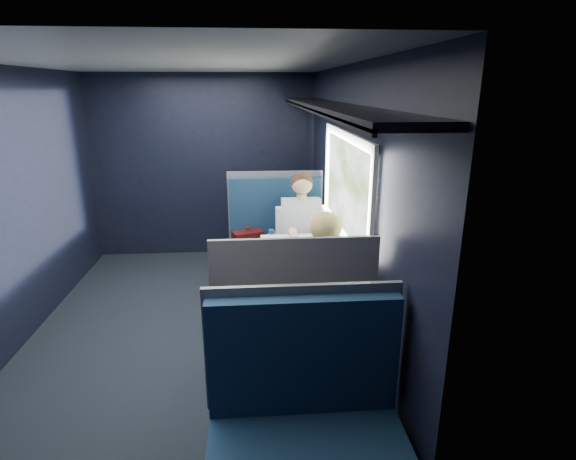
{
  "coord_description": "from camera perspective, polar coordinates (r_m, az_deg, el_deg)",
  "views": [
    {
      "loc": [
        0.61,
        -3.67,
        2.12
      ],
      "look_at": [
        0.9,
        0.0,
        0.95
      ],
      "focal_mm": 28.0,
      "sensor_mm": 36.0,
      "label": 1
    }
  ],
  "objects": [
    {
      "name": "table",
      "position": [
        3.97,
        1.91,
        -3.9
      ],
      "size": [
        0.62,
        1.0,
        0.74
      ],
      "color": "#54565E",
      "rests_on": "ground"
    },
    {
      "name": "papers",
      "position": [
        4.04,
        0.46,
        -2.28
      ],
      "size": [
        0.54,
        0.78,
        0.01
      ],
      "primitive_type": "cube",
      "rotation": [
        0.0,
        0.0,
        0.01
      ],
      "color": "white",
      "rests_on": "table"
    },
    {
      "name": "laptop",
      "position": [
        3.99,
        4.26,
        -1.6
      ],
      "size": [
        0.31,
        0.38,
        0.25
      ],
      "color": "silver",
      "rests_on": "table"
    },
    {
      "name": "woman",
      "position": [
        3.31,
        4.48,
        -7.29
      ],
      "size": [
        0.53,
        0.56,
        1.32
      ],
      "color": "black",
      "rests_on": "ground"
    },
    {
      "name": "man",
      "position": [
        4.61,
        1.78,
        -0.06
      ],
      "size": [
        0.53,
        0.56,
        1.32
      ],
      "color": "black",
      "rests_on": "ground"
    },
    {
      "name": "bottle_small",
      "position": [
        4.13,
        4.14,
        -0.51
      ],
      "size": [
        0.06,
        0.06,
        0.22
      ],
      "color": "silver",
      "rests_on": "table"
    },
    {
      "name": "ground",
      "position": [
        4.28,
        -12.4,
        -12.58
      ],
      "size": [
        2.8,
        4.2,
        0.01
      ],
      "primitive_type": "cube",
      "color": "black"
    },
    {
      "name": "seat_row_back",
      "position": [
        2.55,
        2.33,
        -24.56
      ],
      "size": [
        1.04,
        0.51,
        1.16
      ],
      "color": "#0E233D",
      "rests_on": "ground"
    },
    {
      "name": "cup",
      "position": [
        4.32,
        5.3,
        -0.52
      ],
      "size": [
        0.06,
        0.06,
        0.08
      ],
      "primitive_type": "cylinder",
      "color": "white",
      "rests_on": "table"
    },
    {
      "name": "room_shell",
      "position": [
        3.77,
        -13.52,
        7.34
      ],
      "size": [
        3.0,
        4.4,
        2.4
      ],
      "color": "black",
      "rests_on": "ground"
    },
    {
      "name": "seat_row_front",
      "position": [
        5.73,
        -1.94,
        0.25
      ],
      "size": [
        1.04,
        0.51,
        1.16
      ],
      "color": "#0E233D",
      "rests_on": "ground"
    },
    {
      "name": "seat_bay_far",
      "position": [
        3.28,
        0.36,
        -13.68
      ],
      "size": [
        1.04,
        0.62,
        1.26
      ],
      "color": "#0E233D",
      "rests_on": "ground"
    },
    {
      "name": "seat_bay_near",
      "position": [
        4.85,
        -1.54,
        -2.87
      ],
      "size": [
        1.04,
        0.62,
        1.26
      ],
      "color": "#0E233D",
      "rests_on": "ground"
    }
  ]
}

